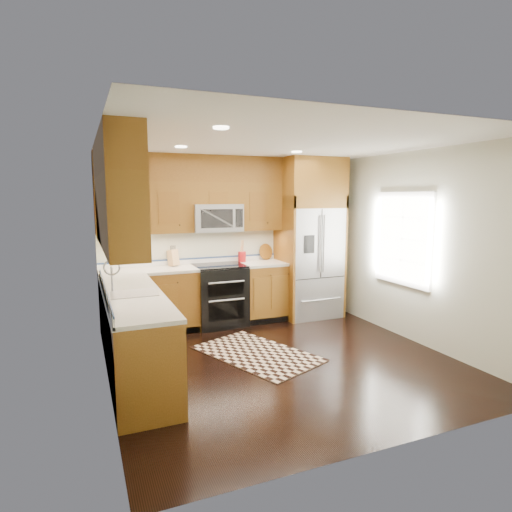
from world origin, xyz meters
name	(u,v)px	position (x,y,z in m)	size (l,w,h in m)	color
ground	(281,360)	(0.00, 0.00, 0.00)	(4.00, 4.00, 0.00)	black
wall_back	(228,239)	(0.00, 2.00, 1.30)	(4.00, 0.02, 2.60)	beige
wall_left	(103,265)	(-2.00, 0.00, 1.30)	(0.02, 4.00, 2.60)	beige
wall_right	(414,247)	(2.00, 0.00, 1.30)	(0.02, 4.00, 2.60)	beige
window	(403,239)	(1.98, 0.20, 1.40)	(0.04, 1.10, 1.30)	white
base_cabinets	(166,316)	(-1.23, 0.90, 0.45)	(2.85, 3.00, 0.90)	brown
countertop	(174,278)	(-1.09, 1.01, 0.92)	(2.86, 3.01, 0.04)	silver
upper_cabinets	(166,194)	(-1.15, 1.09, 2.02)	(2.85, 3.00, 1.15)	#8C5B1C
range	(220,295)	(-0.25, 1.67, 0.47)	(0.76, 0.67, 0.95)	black
microwave	(216,218)	(-0.25, 1.80, 1.66)	(0.76, 0.40, 0.42)	#B2B2B7
refrigerator	(310,238)	(1.30, 1.63, 1.30)	(0.98, 0.75, 2.60)	#B2B2B7
sink_faucet	(129,289)	(-1.73, 0.23, 0.99)	(0.54, 0.44, 0.37)	#B2B2B7
rug	(257,353)	(-0.20, 0.29, 0.01)	(0.94, 1.57, 0.01)	black
knife_block	(173,258)	(-0.91, 1.89, 1.07)	(0.16, 0.18, 0.31)	tan
utensil_crock	(242,254)	(0.19, 1.85, 1.06)	(0.13, 0.13, 0.35)	maroon
cutting_board	(266,259)	(0.65, 1.94, 0.95)	(0.27, 0.27, 0.02)	#8C5B1C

